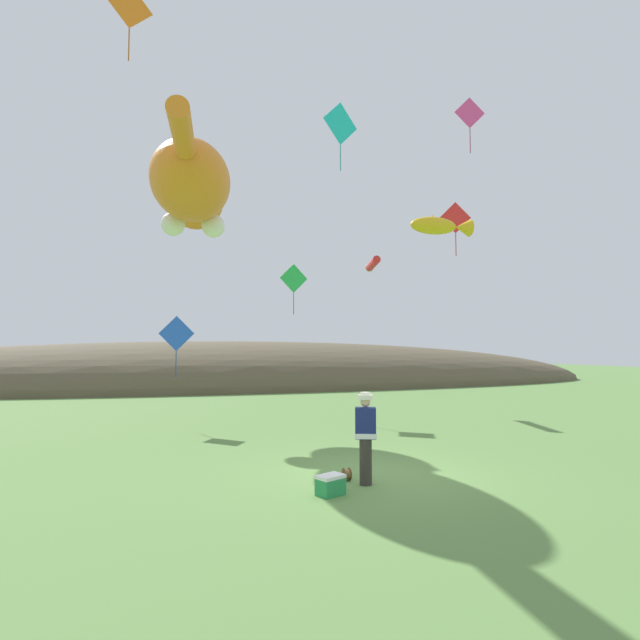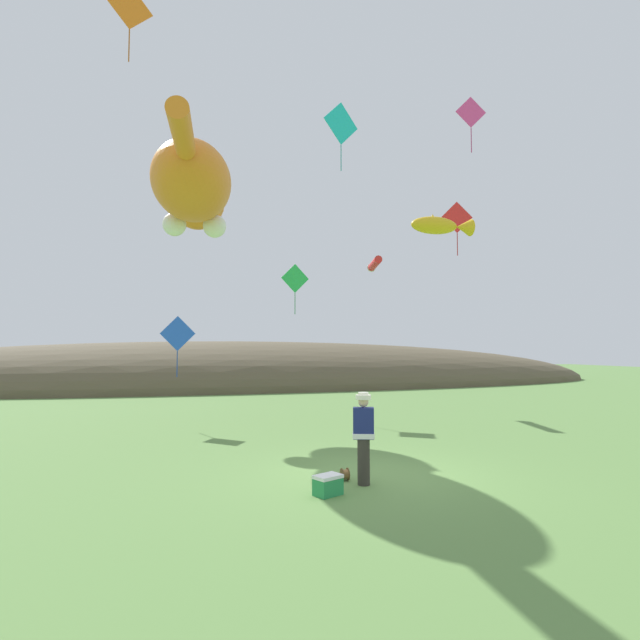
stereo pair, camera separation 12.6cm
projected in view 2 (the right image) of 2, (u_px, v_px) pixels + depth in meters
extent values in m
plane|color=#5B8442|center=(373.00, 476.00, 10.26)|extent=(120.00, 120.00, 0.00)
ellipsoid|color=brown|center=(233.00, 385.00, 35.87)|extent=(59.86, 15.25, 6.31)
cylinder|color=#332D28|center=(364.00, 462.00, 9.63)|extent=(0.24, 0.24, 0.88)
cube|color=navy|center=(363.00, 423.00, 9.67)|extent=(0.46, 0.36, 0.60)
cube|color=white|center=(364.00, 436.00, 9.66)|extent=(0.48, 0.39, 0.10)
sphere|color=beige|center=(363.00, 402.00, 9.69)|extent=(0.20, 0.20, 0.20)
cylinder|color=silver|center=(363.00, 397.00, 9.70)|extent=(0.30, 0.30, 0.09)
cylinder|color=silver|center=(363.00, 394.00, 9.70)|extent=(0.20, 0.20, 0.07)
cylinder|color=olive|center=(345.00, 474.00, 9.93)|extent=(0.12, 0.18, 0.18)
cylinder|color=brown|center=(342.00, 474.00, 9.91)|extent=(0.02, 0.25, 0.25)
cylinder|color=brown|center=(348.00, 474.00, 9.94)|extent=(0.02, 0.25, 0.25)
cube|color=#268C4C|center=(328.00, 487.00, 8.93)|extent=(0.57, 0.49, 0.30)
cube|color=white|center=(328.00, 477.00, 8.94)|extent=(0.58, 0.50, 0.06)
ellipsoid|color=orange|center=(192.00, 183.00, 17.56)|extent=(3.22, 5.48, 2.50)
ellipsoid|color=white|center=(192.00, 198.00, 17.78)|extent=(1.82, 3.53, 1.37)
sphere|color=orange|center=(197.00, 202.00, 20.75)|extent=(2.25, 2.25, 2.25)
cone|color=#522A0A|center=(182.00, 182.00, 20.69)|extent=(0.87, 0.87, 0.75)
cone|color=#522A0A|center=(213.00, 184.00, 20.92)|extent=(0.87, 0.87, 0.75)
sphere|color=white|center=(174.00, 224.00, 19.16)|extent=(0.90, 0.90, 0.90)
sphere|color=white|center=(215.00, 226.00, 19.44)|extent=(0.90, 0.90, 0.90)
cylinder|color=orange|center=(182.00, 131.00, 13.65)|extent=(0.85, 2.79, 0.60)
ellipsoid|color=gold|center=(434.00, 225.00, 16.46)|extent=(1.65, 0.67, 0.57)
cone|color=gold|center=(464.00, 227.00, 16.72)|extent=(0.55, 0.59, 0.57)
cone|color=gold|center=(433.00, 218.00, 16.46)|extent=(0.28, 0.28, 0.27)
sphere|color=black|center=(417.00, 225.00, 16.53)|extent=(0.13, 0.13, 0.13)
cylinder|color=red|center=(375.00, 264.00, 23.68)|extent=(0.90, 2.31, 0.36)
torus|color=white|center=(371.00, 268.00, 24.82)|extent=(0.44, 0.16, 0.44)
cube|color=red|center=(457.00, 217.00, 19.65)|extent=(1.22, 0.30, 1.25)
cylinder|color=black|center=(457.00, 217.00, 19.66)|extent=(0.82, 0.21, 0.02)
cube|color=maroon|center=(457.00, 244.00, 19.59)|extent=(0.03, 0.01, 0.90)
cube|color=#19BFBF|center=(341.00, 123.00, 16.87)|extent=(1.39, 0.53, 1.47)
cylinder|color=black|center=(341.00, 124.00, 16.88)|extent=(0.93, 0.36, 0.02)
cube|color=#118585|center=(341.00, 158.00, 16.81)|extent=(0.03, 0.02, 0.90)
cube|color=green|center=(295.00, 278.00, 20.88)|extent=(1.22, 0.15, 1.23)
cylinder|color=black|center=(295.00, 278.00, 20.89)|extent=(0.82, 0.10, 0.02)
cube|color=#1A7C35|center=(295.00, 304.00, 20.82)|extent=(0.03, 0.01, 0.90)
cube|color=blue|center=(178.00, 334.00, 17.29)|extent=(1.20, 0.28, 1.22)
cylinder|color=black|center=(178.00, 334.00, 17.30)|extent=(0.80, 0.19, 0.02)
cube|color=#1A3E97|center=(177.00, 364.00, 17.23)|extent=(0.03, 0.01, 0.90)
cube|color=orange|center=(130.00, 7.00, 13.40)|extent=(1.17, 0.43, 1.24)
cylinder|color=black|center=(130.00, 7.00, 13.41)|extent=(0.79, 0.29, 0.02)
cube|color=#A95011|center=(129.00, 46.00, 13.33)|extent=(0.03, 0.02, 0.90)
cube|color=#E53F8C|center=(471.00, 112.00, 17.62)|extent=(1.10, 0.22, 1.12)
cylinder|color=black|center=(471.00, 112.00, 17.63)|extent=(0.74, 0.15, 0.02)
cube|color=#A02C62|center=(471.00, 140.00, 17.56)|extent=(0.03, 0.01, 0.90)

